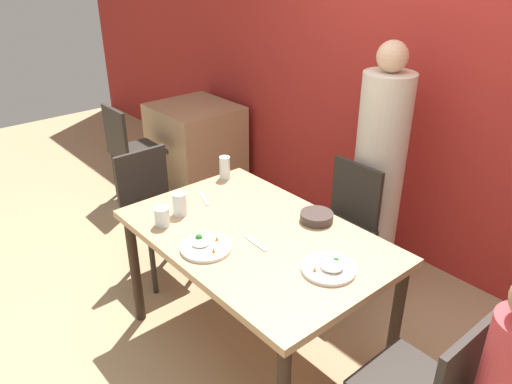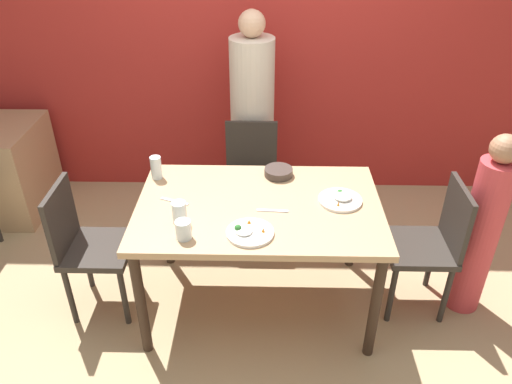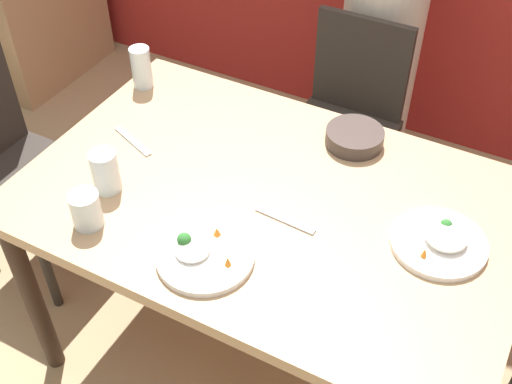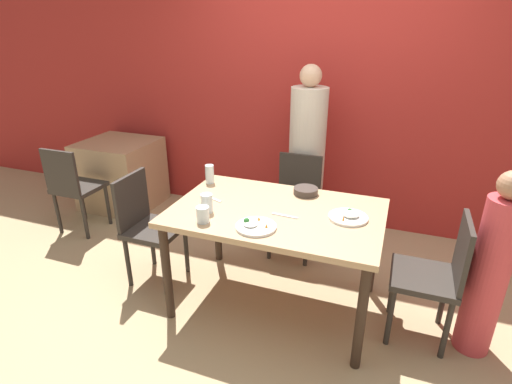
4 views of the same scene
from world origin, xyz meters
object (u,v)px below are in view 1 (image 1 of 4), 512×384
chair_adult_spot (342,224)px  bowl_curry (317,217)px  glass_water_tall (162,217)px  person_adult (378,174)px  plate_rice_adult (329,268)px

chair_adult_spot → bowl_curry: chair_adult_spot is taller
chair_adult_spot → glass_water_tall: chair_adult_spot is taller
person_adult → plate_rice_adult: person_adult is taller
chair_adult_spot → glass_water_tall: size_ratio=8.43×
chair_adult_spot → person_adult: size_ratio=0.55×
plate_rice_adult → person_adult: bearing=116.6°
bowl_curry → glass_water_tall: glass_water_tall is taller
person_adult → plate_rice_adult: size_ratio=6.37×
plate_rice_adult → glass_water_tall: glass_water_tall is taller
chair_adult_spot → bowl_curry: size_ratio=4.89×
person_adult → glass_water_tall: size_ratio=15.45×
chair_adult_spot → plate_rice_adult: chair_adult_spot is taller
bowl_curry → person_adult: bearing=103.3°
glass_water_tall → chair_adult_spot: bearing=74.3°
person_adult → bowl_curry: (0.19, -0.80, 0.05)m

